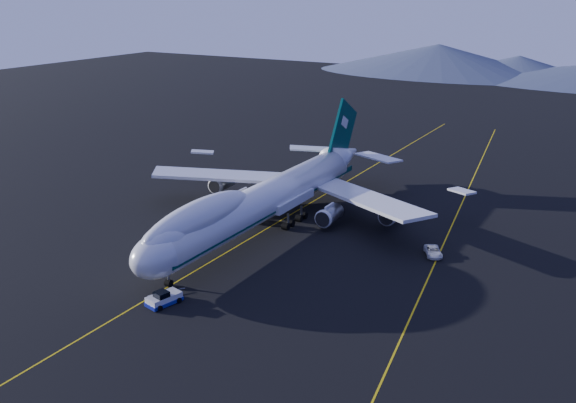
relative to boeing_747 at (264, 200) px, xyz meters
The scene contains 6 objects.
ground 5.81m from the boeing_747, 90.00° to the right, with size 500.00×500.00×0.00m, color black.
taxiway_line_main 5.80m from the boeing_747, 90.00° to the right, with size 0.25×220.00×0.01m, color gold.
taxiway_line_side 32.14m from the boeing_747, 18.38° to the left, with size 0.25×200.00×0.01m, color gold.
boeing_747 is the anchor object (origin of this frame).
pushback_tug 31.67m from the boeing_747, 84.49° to the right, with size 3.72×5.38×2.14m.
service_van 30.68m from the boeing_747, ahead, with size 2.37×5.13×1.43m, color silver.
Camera 1 is at (57.55, -91.61, 41.55)m, focal length 40.00 mm.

